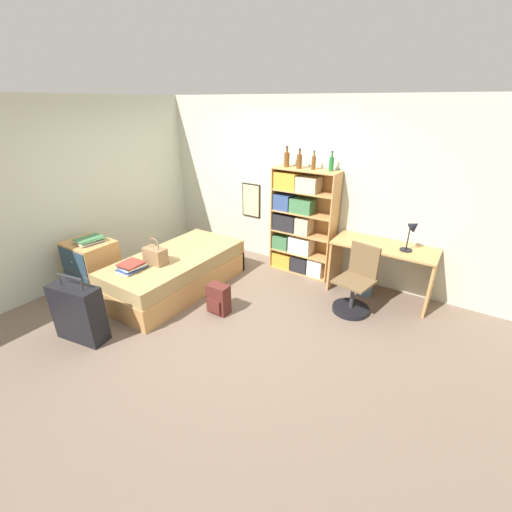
{
  "coord_description": "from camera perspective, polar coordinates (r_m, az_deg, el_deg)",
  "views": [
    {
      "loc": [
        2.6,
        -3.03,
        2.52
      ],
      "look_at": [
        0.47,
        0.2,
        0.75
      ],
      "focal_mm": 24.0,
      "sensor_mm": 36.0,
      "label": 1
    }
  ],
  "objects": [
    {
      "name": "backpack",
      "position": [
        4.44,
        -6.3,
        -7.16
      ],
      "size": [
        0.28,
        0.2,
        0.4
      ],
      "color": "#56231E",
      "rests_on": "ground_plane"
    },
    {
      "name": "handbag",
      "position": [
        4.76,
        -16.43,
        0.12
      ],
      "size": [
        0.31,
        0.17,
        0.37
      ],
      "color": "#93704C",
      "rests_on": "bed"
    },
    {
      "name": "bottle_blue",
      "position": [
        4.98,
        12.46,
        14.83
      ],
      "size": [
        0.06,
        0.06,
        0.27
      ],
      "color": "#1E6B2D",
      "rests_on": "bookcase"
    },
    {
      "name": "bottle_brown",
      "position": [
        5.1,
        7.23,
        15.45
      ],
      "size": [
        0.08,
        0.08,
        0.28
      ],
      "color": "brown",
      "rests_on": "bookcase"
    },
    {
      "name": "waste_bin",
      "position": [
        5.08,
        17.76,
        -4.71
      ],
      "size": [
        0.21,
        0.21,
        0.27
      ],
      "color": "slate",
      "rests_on": "ground_plane"
    },
    {
      "name": "bottle_green",
      "position": [
        5.21,
        5.15,
        15.81
      ],
      "size": [
        0.08,
        0.08,
        0.3
      ],
      "color": "brown",
      "rests_on": "bookcase"
    },
    {
      "name": "bottle_clear",
      "position": [
        5.05,
        9.58,
        15.14
      ],
      "size": [
        0.06,
        0.06,
        0.26
      ],
      "color": "brown",
      "rests_on": "bookcase"
    },
    {
      "name": "desk",
      "position": [
        4.93,
        20.27,
        -0.76
      ],
      "size": [
        1.33,
        0.56,
        0.76
      ],
      "color": "tan",
      "rests_on": "ground_plane"
    },
    {
      "name": "bookcase",
      "position": [
        5.34,
        7.0,
        5.07
      ],
      "size": [
        0.98,
        0.35,
        1.62
      ],
      "color": "tan",
      "rests_on": "ground_plane"
    },
    {
      "name": "desk_chair",
      "position": [
        4.6,
        16.13,
        -5.61
      ],
      "size": [
        0.5,
        0.5,
        0.88
      ],
      "color": "black",
      "rests_on": "ground_plane"
    },
    {
      "name": "desk_lamp",
      "position": [
        4.69,
        24.68,
        3.9
      ],
      "size": [
        0.2,
        0.15,
        0.43
      ],
      "color": "black",
      "rests_on": "desk"
    },
    {
      "name": "book_stack_on_bed",
      "position": [
        4.69,
        -20.01,
        -1.67
      ],
      "size": [
        0.28,
        0.39,
        0.1
      ],
      "color": "beige",
      "rests_on": "bed"
    },
    {
      "name": "dresser",
      "position": [
        5.4,
        -25.56,
        -1.51
      ],
      "size": [
        0.63,
        0.55,
        0.73
      ],
      "color": "tan",
      "rests_on": "ground_plane"
    },
    {
      "name": "suitcase",
      "position": [
        4.38,
        -27.46,
        -8.41
      ],
      "size": [
        0.63,
        0.34,
        0.81
      ],
      "color": "black",
      "rests_on": "ground_plane"
    },
    {
      "name": "wall_back",
      "position": [
        5.56,
        4.66,
        11.8
      ],
      "size": [
        10.0,
        0.09,
        2.6
      ],
      "color": "beige",
      "rests_on": "ground_plane"
    },
    {
      "name": "ground_plane",
      "position": [
        4.72,
        -6.19,
        -7.85
      ],
      "size": [
        14.0,
        14.0,
        0.0
      ],
      "primitive_type": "plane",
      "color": "#756051"
    },
    {
      "name": "bed",
      "position": [
        5.09,
        -13.1,
        -2.54
      ],
      "size": [
        1.01,
        2.02,
        0.52
      ],
      "color": "tan",
      "rests_on": "ground_plane"
    },
    {
      "name": "magazine_pile_on_dresser",
      "position": [
        5.24,
        -26.02,
        2.43
      ],
      "size": [
        0.35,
        0.39,
        0.07
      ],
      "color": "#232328",
      "rests_on": "dresser"
    },
    {
      "name": "wall_left",
      "position": [
        5.83,
        -24.36,
        10.34
      ],
      "size": [
        0.06,
        10.0,
        2.6
      ],
      "color": "beige",
      "rests_on": "ground_plane"
    }
  ]
}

